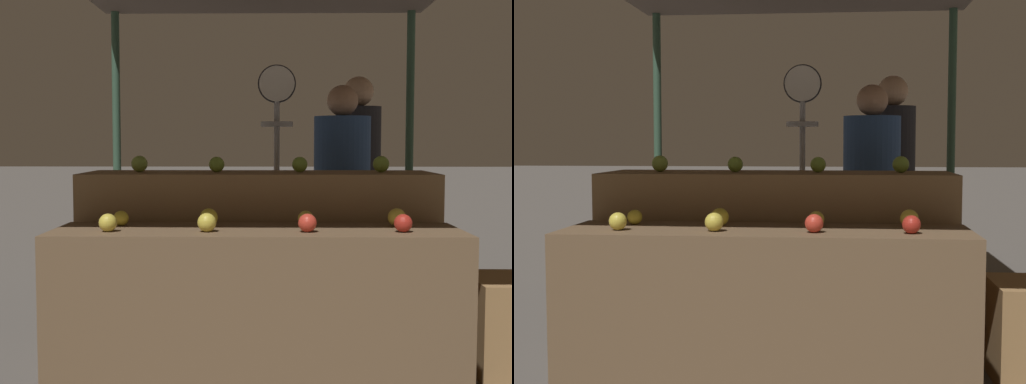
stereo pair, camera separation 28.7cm
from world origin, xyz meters
TOP-DOWN VIEW (x-y plane):
  - display_counter_front at (0.00, 0.00)m, footprint 1.88×0.55m
  - display_counter_back at (0.00, 0.60)m, footprint 1.88×0.55m
  - apple_front_0 at (-0.67, -0.11)m, footprint 0.08×0.08m
  - apple_front_1 at (-0.22, -0.10)m, footprint 0.09×0.09m
  - apple_front_2 at (0.23, -0.11)m, footprint 0.08×0.08m
  - apple_front_3 at (0.65, -0.10)m, footprint 0.08×0.08m
  - apple_front_4 at (-0.65, 0.12)m, footprint 0.07×0.07m
  - apple_front_5 at (-0.23, 0.10)m, footprint 0.09×0.09m
  - apple_front_6 at (0.23, 0.10)m, footprint 0.08×0.08m
  - apple_front_7 at (0.66, 0.12)m, footprint 0.09×0.09m
  - apple_back_0 at (-0.65, 0.61)m, footprint 0.09×0.09m
  - apple_back_1 at (-0.23, 0.59)m, footprint 0.08×0.08m
  - apple_back_2 at (0.22, 0.60)m, footprint 0.08×0.08m
  - apple_back_3 at (0.66, 0.60)m, footprint 0.09×0.09m
  - produce_scale at (0.10, 1.20)m, footprint 0.24×0.20m
  - person_vendor_at_scale at (0.55, 1.55)m, footprint 0.41×0.41m
  - person_customer_left at (0.72, 2.07)m, footprint 0.40×0.40m

SIDE VIEW (x-z plane):
  - display_counter_front at x=0.00m, z-range 0.00..0.81m
  - display_counter_back at x=0.00m, z-range 0.00..1.05m
  - apple_front_4 at x=-0.65m, z-range 0.81..0.88m
  - apple_front_6 at x=0.23m, z-range 0.81..0.89m
  - apple_front_3 at x=0.65m, z-range 0.81..0.89m
  - apple_front_0 at x=-0.67m, z-range 0.81..0.89m
  - apple_front_2 at x=0.23m, z-range 0.81..0.89m
  - apple_front_1 at x=-0.22m, z-range 0.81..0.90m
  - apple_front_7 at x=0.66m, z-range 0.81..0.90m
  - apple_front_5 at x=-0.23m, z-range 0.81..0.90m
  - person_vendor_at_scale at x=0.55m, z-range 0.11..1.70m
  - person_customer_left at x=0.72m, z-range 0.14..1.83m
  - apple_back_2 at x=0.22m, z-range 1.05..1.13m
  - apple_back_1 at x=-0.23m, z-range 1.05..1.13m
  - apple_back_3 at x=0.66m, z-range 1.05..1.14m
  - apple_back_0 at x=-0.65m, z-range 1.05..1.14m
  - produce_scale at x=0.10m, z-range 0.36..2.05m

